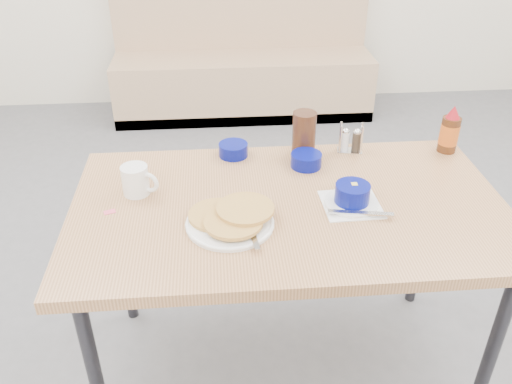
{
  "coord_description": "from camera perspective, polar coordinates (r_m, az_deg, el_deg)",
  "views": [
    {
      "loc": [
        -0.23,
        -1.19,
        1.72
      ],
      "look_at": [
        -0.11,
        0.23,
        0.82
      ],
      "focal_mm": 38.0,
      "sensor_mm": 36.0,
      "label": 1
    }
  ],
  "objects": [
    {
      "name": "coffee_mug",
      "position": [
        1.81,
        -12.47,
        1.24
      ],
      "size": [
        0.12,
        0.09,
        0.1
      ],
      "rotation": [
        0.0,
        0.0,
        -0.42
      ],
      "color": "white",
      "rests_on": "dining_table"
    },
    {
      "name": "amber_tumbler",
      "position": [
        2.01,
        5.07,
        6.19
      ],
      "size": [
        0.09,
        0.09,
        0.16
      ],
      "primitive_type": "cylinder",
      "rotation": [
        0.0,
        0.0,
        -0.03
      ],
      "color": "#3A1E12",
      "rests_on": "dining_table"
    },
    {
      "name": "grits_setting",
      "position": [
        1.74,
        10.08,
        -0.48
      ],
      "size": [
        0.21,
        0.19,
        0.08
      ],
      "rotation": [
        0.0,
        0.0,
        0.04
      ],
      "color": "white",
      "rests_on": "dining_table"
    },
    {
      "name": "sugar_wrapper",
      "position": [
        1.76,
        -15.15,
        -2.03
      ],
      "size": [
        0.04,
        0.03,
        0.0
      ],
      "primitive_type": "cube",
      "rotation": [
        0.0,
        0.0,
        0.33
      ],
      "color": "#F3516F",
      "rests_on": "dining_table"
    },
    {
      "name": "booth_bench",
      "position": [
        4.21,
        -1.42,
        13.17
      ],
      "size": [
        1.9,
        0.56,
        1.22
      ],
      "color": "tan",
      "rests_on": "ground"
    },
    {
      "name": "syrup_bottle",
      "position": [
        2.14,
        19.71,
        5.98
      ],
      "size": [
        0.07,
        0.07,
        0.18
      ],
      "rotation": [
        0.0,
        0.0,
        0.42
      ],
      "color": "#47230F",
      "rests_on": "dining_table"
    },
    {
      "name": "creamer_bowl",
      "position": [
        2.01,
        -2.4,
        4.45
      ],
      "size": [
        0.11,
        0.11,
        0.05
      ],
      "rotation": [
        0.0,
        0.0,
        -0.21
      ],
      "color": "#040C6F",
      "rests_on": "dining_table"
    },
    {
      "name": "butter_bowl",
      "position": [
        1.95,
        5.3,
        3.36
      ],
      "size": [
        0.11,
        0.11,
        0.05
      ],
      "rotation": [
        0.0,
        0.0,
        0.39
      ],
      "color": "#040C6F",
      "rests_on": "dining_table"
    },
    {
      "name": "condiment_caddy",
      "position": [
        2.07,
        9.91,
        5.22
      ],
      "size": [
        0.1,
        0.07,
        0.11
      ],
      "rotation": [
        0.0,
        0.0,
        -0.18
      ],
      "color": "silver",
      "rests_on": "dining_table"
    },
    {
      "name": "pancake_plate",
      "position": [
        1.64,
        -2.65,
        -2.87
      ],
      "size": [
        0.27,
        0.28,
        0.05
      ],
      "rotation": [
        0.0,
        0.0,
        -0.2
      ],
      "color": "white",
      "rests_on": "dining_table"
    },
    {
      "name": "dining_table",
      "position": [
        1.78,
        3.45,
        -2.88
      ],
      "size": [
        1.4,
        0.8,
        0.76
      ],
      "color": "tan",
      "rests_on": "ground"
    }
  ]
}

